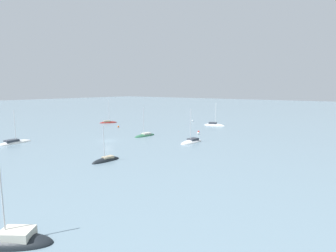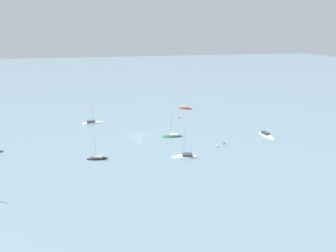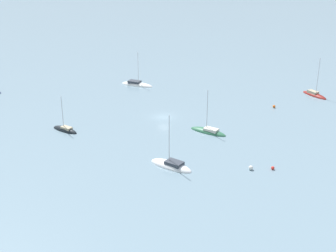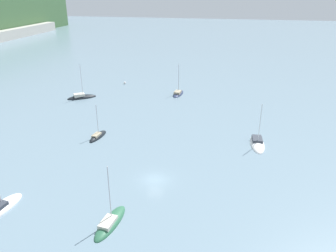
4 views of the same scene
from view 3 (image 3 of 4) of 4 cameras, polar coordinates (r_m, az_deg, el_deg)
ground_plane at (r=101.48m, az=-0.52°, el=1.12°), size 600.00×600.00×0.00m
sailboat_1 at (r=96.50m, az=-12.43°, el=-0.51°), size 6.49×2.52×8.06m
sailboat_2 at (r=93.83m, az=4.95°, el=-0.71°), size 8.13×3.20×9.46m
sailboat_3 at (r=79.81m, az=0.41°, el=-4.90°), size 8.44×3.84×10.09m
sailboat_4 at (r=123.96m, az=-3.83°, el=5.04°), size 9.09×3.40×9.63m
sailboat_5 at (r=120.83m, az=17.41°, el=3.62°), size 7.34×5.59×10.22m
mooring_buoy_1 at (r=80.67m, az=12.66°, el=-5.01°), size 0.57×0.57×0.57m
mooring_buoy_2 at (r=109.62m, az=12.80°, el=2.35°), size 0.65×0.65×0.65m
mooring_buoy_3 at (r=79.84m, az=10.07°, el=-5.03°), size 0.75×0.75×0.75m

